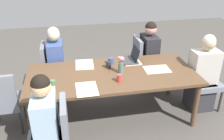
{
  "coord_description": "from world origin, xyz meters",
  "views": [
    {
      "loc": [
        -0.57,
        -2.93,
        2.26
      ],
      "look_at": [
        0.0,
        0.0,
        0.77
      ],
      "focal_mm": 39.21,
      "sensor_mm": 36.0,
      "label": 1
    }
  ],
  "objects_px": {
    "chair_far_left_mid": "(52,67)",
    "coffee_mug_centre_left": "(111,61)",
    "chair_head_left_right_mid": "(3,100)",
    "coffee_mug_centre_right": "(108,65)",
    "laptop_far_right_near": "(131,58)",
    "person_near_left_near": "(48,131)",
    "person_head_right_left_far": "(202,77)",
    "person_far_right_near": "(149,59)",
    "dining_table": "(112,77)",
    "chair_near_left_near": "(55,136)",
    "coffee_mug_near_left": "(119,78)",
    "flower_vase": "(121,64)",
    "person_far_left_mid": "(57,67)",
    "chair_head_right_left_far": "(203,76)",
    "chair_far_right_near": "(143,60)",
    "coffee_mug_near_right": "(53,83)",
    "phone_black": "(39,90)"
  },
  "relations": [
    {
      "from": "coffee_mug_near_left",
      "to": "dining_table",
      "type": "bearing_deg",
      "value": 101.61
    },
    {
      "from": "person_head_right_left_far",
      "to": "chair_head_left_right_mid",
      "type": "xyz_separation_m",
      "value": [
        -2.84,
        -0.03,
        -0.03
      ]
    },
    {
      "from": "dining_table",
      "to": "chair_near_left_near",
      "type": "xyz_separation_m",
      "value": [
        -0.78,
        -0.87,
        -0.16
      ]
    },
    {
      "from": "chair_head_right_left_far",
      "to": "laptop_far_right_near",
      "type": "relative_size",
      "value": 2.81
    },
    {
      "from": "chair_far_left_mid",
      "to": "coffee_mug_centre_right",
      "type": "xyz_separation_m",
      "value": [
        0.83,
        -0.66,
        0.27
      ]
    },
    {
      "from": "flower_vase",
      "to": "phone_black",
      "type": "height_order",
      "value": "flower_vase"
    },
    {
      "from": "flower_vase",
      "to": "laptop_far_right_near",
      "type": "xyz_separation_m",
      "value": [
        0.24,
        0.36,
        -0.09
      ]
    },
    {
      "from": "chair_head_left_right_mid",
      "to": "flower_vase",
      "type": "bearing_deg",
      "value": 1.22
    },
    {
      "from": "laptop_far_right_near",
      "to": "chair_far_left_mid",
      "type": "bearing_deg",
      "value": 158.19
    },
    {
      "from": "dining_table",
      "to": "coffee_mug_near_left",
      "type": "distance_m",
      "value": 0.27
    },
    {
      "from": "person_far_left_mid",
      "to": "chair_far_right_near",
      "type": "height_order",
      "value": "person_far_left_mid"
    },
    {
      "from": "person_near_left_near",
      "to": "chair_far_left_mid",
      "type": "height_order",
      "value": "person_near_left_near"
    },
    {
      "from": "coffee_mug_centre_right",
      "to": "coffee_mug_near_right",
      "type": "bearing_deg",
      "value": -152.99
    },
    {
      "from": "chair_head_left_right_mid",
      "to": "coffee_mug_near_right",
      "type": "distance_m",
      "value": 0.74
    },
    {
      "from": "chair_near_left_near",
      "to": "coffee_mug_near_left",
      "type": "distance_m",
      "value": 1.08
    },
    {
      "from": "chair_near_left_near",
      "to": "person_far_right_near",
      "type": "relative_size",
      "value": 0.75
    },
    {
      "from": "flower_vase",
      "to": "person_head_right_left_far",
      "type": "bearing_deg",
      "value": -0.23
    },
    {
      "from": "person_far_left_mid",
      "to": "laptop_far_right_near",
      "type": "height_order",
      "value": "person_far_left_mid"
    },
    {
      "from": "person_near_left_near",
      "to": "chair_far_right_near",
      "type": "height_order",
      "value": "person_near_left_near"
    },
    {
      "from": "chair_head_right_left_far",
      "to": "person_far_right_near",
      "type": "bearing_deg",
      "value": 131.51
    },
    {
      "from": "person_far_right_near",
      "to": "coffee_mug_centre_right",
      "type": "height_order",
      "value": "person_far_right_near"
    },
    {
      "from": "chair_far_left_mid",
      "to": "coffee_mug_centre_left",
      "type": "relative_size",
      "value": 10.02
    },
    {
      "from": "person_far_right_near",
      "to": "coffee_mug_centre_right",
      "type": "relative_size",
      "value": 12.08
    },
    {
      "from": "person_near_left_near",
      "to": "person_head_right_left_far",
      "type": "distance_m",
      "value": 2.38
    },
    {
      "from": "chair_head_right_left_far",
      "to": "flower_vase",
      "type": "bearing_deg",
      "value": -176.99
    },
    {
      "from": "person_far_left_mid",
      "to": "chair_head_left_right_mid",
      "type": "distance_m",
      "value": 1.07
    },
    {
      "from": "chair_head_left_right_mid",
      "to": "person_far_left_mid",
      "type": "bearing_deg",
      "value": 50.02
    },
    {
      "from": "person_head_right_left_far",
      "to": "coffee_mug_centre_left",
      "type": "xyz_separation_m",
      "value": [
        -1.34,
        0.33,
        0.24
      ]
    },
    {
      "from": "person_near_left_near",
      "to": "chair_far_right_near",
      "type": "bearing_deg",
      "value": 46.12
    },
    {
      "from": "person_head_right_left_far",
      "to": "coffee_mug_near_left",
      "type": "bearing_deg",
      "value": -170.25
    },
    {
      "from": "person_near_left_near",
      "to": "flower_vase",
      "type": "xyz_separation_m",
      "value": [
        0.98,
        0.8,
        0.33
      ]
    },
    {
      "from": "chair_near_left_near",
      "to": "flower_vase",
      "type": "xyz_separation_m",
      "value": [
        0.9,
        0.86,
        0.35
      ]
    },
    {
      "from": "person_far_right_near",
      "to": "person_head_right_left_far",
      "type": "bearing_deg",
      "value": -54.0
    },
    {
      "from": "chair_far_left_mid",
      "to": "coffee_mug_near_left",
      "type": "bearing_deg",
      "value": -50.43
    },
    {
      "from": "person_far_left_mid",
      "to": "chair_near_left_near",
      "type": "bearing_deg",
      "value": -90.46
    },
    {
      "from": "chair_head_right_left_far",
      "to": "flower_vase",
      "type": "distance_m",
      "value": 1.37
    },
    {
      "from": "person_far_left_mid",
      "to": "chair_head_right_left_far",
      "type": "distance_m",
      "value": 2.33
    },
    {
      "from": "dining_table",
      "to": "flower_vase",
      "type": "relative_size",
      "value": 9.24
    },
    {
      "from": "chair_near_left_near",
      "to": "flower_vase",
      "type": "height_order",
      "value": "flower_vase"
    },
    {
      "from": "chair_near_left_near",
      "to": "coffee_mug_near_right",
      "type": "bearing_deg",
      "value": 90.64
    },
    {
      "from": "dining_table",
      "to": "laptop_far_right_near",
      "type": "relative_size",
      "value": 7.24
    },
    {
      "from": "laptop_far_right_near",
      "to": "chair_head_right_left_far",
      "type": "bearing_deg",
      "value": -15.2
    },
    {
      "from": "person_head_right_left_far",
      "to": "chair_head_left_right_mid",
      "type": "distance_m",
      "value": 2.84
    },
    {
      "from": "flower_vase",
      "to": "coffee_mug_centre_right",
      "type": "xyz_separation_m",
      "value": [
        -0.14,
        0.19,
        -0.08
      ]
    },
    {
      "from": "chair_far_left_mid",
      "to": "laptop_far_right_near",
      "type": "xyz_separation_m",
      "value": [
        1.21,
        -0.48,
        0.27
      ]
    },
    {
      "from": "chair_head_right_left_far",
      "to": "coffee_mug_centre_right",
      "type": "xyz_separation_m",
      "value": [
        -1.46,
        0.12,
        0.27
      ]
    },
    {
      "from": "coffee_mug_near_right",
      "to": "phone_black",
      "type": "distance_m",
      "value": 0.18
    },
    {
      "from": "chair_head_left_right_mid",
      "to": "coffee_mug_centre_right",
      "type": "distance_m",
      "value": 1.48
    },
    {
      "from": "person_far_left_mid",
      "to": "person_far_right_near",
      "type": "height_order",
      "value": "same"
    },
    {
      "from": "dining_table",
      "to": "chair_head_left_right_mid",
      "type": "relative_size",
      "value": 2.57
    }
  ]
}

